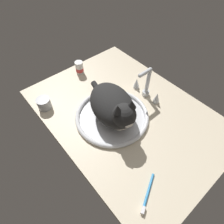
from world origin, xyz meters
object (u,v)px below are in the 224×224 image
object	(u,v)px
sink_basin	(112,116)
pill_bottle	(80,68)
cat	(114,107)
toothbrush	(148,194)
faucet	(146,86)
metal_jar	(44,103)

from	to	relation	value
sink_basin	pill_bottle	xyz separation A→B (cm)	(-39.80, 7.72, 2.71)
cat	toothbrush	distance (cm)	39.24
sink_basin	faucet	bearing A→B (deg)	90.00
pill_bottle	metal_jar	bearing A→B (deg)	-68.67
sink_basin	metal_jar	world-z (taller)	metal_jar
pill_bottle	faucet	bearing A→B (deg)	22.36
sink_basin	cat	distance (cm)	9.22
metal_jar	cat	bearing A→B (deg)	36.64
toothbrush	cat	bearing A→B (deg)	159.13
cat	faucet	bearing A→B (deg)	94.43
cat	pill_bottle	bearing A→B (deg)	168.86
faucet	toothbrush	world-z (taller)	faucet
sink_basin	pill_bottle	world-z (taller)	pill_bottle
cat	metal_jar	xyz separation A→B (cm)	(-29.83, -22.19, -6.94)
toothbrush	pill_bottle	bearing A→B (deg)	164.26
cat	pill_bottle	xyz separation A→B (cm)	(-41.70, 8.21, -6.29)
cat	toothbrush	xyz separation A→B (cm)	(35.62, -13.58, -9.33)
faucet	cat	bearing A→B (deg)	-85.57
cat	metal_jar	size ratio (longest dim) A/B	5.69
metal_jar	sink_basin	bearing A→B (deg)	39.07
sink_basin	metal_jar	size ratio (longest dim) A/B	5.23
faucet	pill_bottle	bearing A→B (deg)	-157.64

